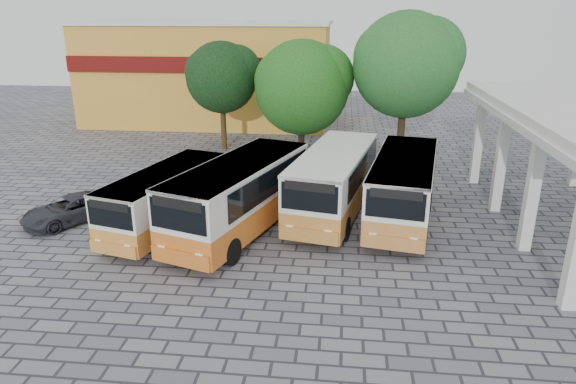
# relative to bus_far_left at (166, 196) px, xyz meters

# --- Properties ---
(ground) EXTENTS (90.00, 90.00, 0.00)m
(ground) POSITION_rel_bus_far_left_xyz_m (7.04, -2.34, -1.52)
(ground) COLOR #5A5B65
(ground) RESTS_ON ground
(shophouse_block) EXTENTS (20.40, 10.40, 8.30)m
(shophouse_block) POSITION_rel_bus_far_left_xyz_m (-3.96, 23.64, 2.65)
(shophouse_block) COLOR gold
(shophouse_block) RESTS_ON ground
(bus_far_left) EXTENTS (3.95, 7.67, 2.62)m
(bus_far_left) POSITION_rel_bus_far_left_xyz_m (0.00, 0.00, 0.00)
(bus_far_left) COLOR orange
(bus_far_left) RESTS_ON ground
(bus_centre_left) EXTENTS (5.21, 9.21, 3.12)m
(bus_centre_left) POSITION_rel_bus_far_left_xyz_m (3.26, -0.10, 0.29)
(bus_centre_left) COLOR #D2641B
(bus_centre_left) RESTS_ON ground
(bus_centre_right) EXTENTS (4.25, 8.86, 3.05)m
(bus_centre_right) POSITION_rel_bus_far_left_xyz_m (7.18, 2.42, 0.25)
(bus_centre_right) COLOR #BF792E
(bus_centre_right) RESTS_ON ground
(bus_far_right) EXTENTS (3.97, 8.62, 2.98)m
(bus_far_right) POSITION_rel_bus_far_left_xyz_m (10.29, 2.03, 0.21)
(bus_far_right) COLOR #C07535
(bus_far_right) RESTS_ON ground
(tree_left) EXTENTS (4.98, 4.74, 7.26)m
(tree_left) POSITION_rel_bus_far_left_xyz_m (-0.60, 13.93, 3.52)
(tree_left) COLOR #463217
(tree_left) RESTS_ON ground
(tree_middle) EXTENTS (6.28, 5.98, 7.48)m
(tree_middle) POSITION_rel_bus_far_left_xyz_m (4.90, 12.55, 3.17)
(tree_middle) COLOR black
(tree_middle) RESTS_ON ground
(tree_right) EXTENTS (6.67, 6.35, 9.17)m
(tree_right) POSITION_rel_bus_far_left_xyz_m (11.22, 12.03, 4.69)
(tree_right) COLOR #382A17
(tree_right) RESTS_ON ground
(parked_car) EXTENTS (4.03, 4.60, 1.18)m
(parked_car) POSITION_rel_bus_far_left_xyz_m (-4.66, 0.27, -0.93)
(parked_car) COLOR #2A2C35
(parked_car) RESTS_ON ground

